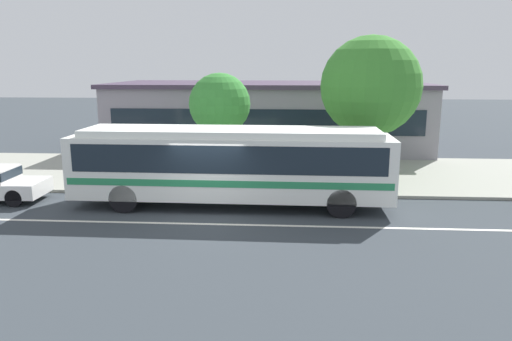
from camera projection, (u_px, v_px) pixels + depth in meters
name	position (u px, v px, depth m)	size (l,w,h in m)	color
ground_plane	(207.00, 216.00, 16.49)	(120.00, 120.00, 0.00)	#343B41
sidewalk_slab	(230.00, 172.00, 23.03)	(60.00, 8.00, 0.12)	#97998C
lane_stripe_center	(203.00, 224.00, 15.71)	(56.00, 0.16, 0.01)	silver
transit_bus	(232.00, 161.00, 17.43)	(11.44, 2.66, 2.85)	white
pedestrian_waiting_near_sign	(145.00, 163.00, 19.91)	(0.48, 0.48, 1.68)	#18314D
pedestrian_walking_along_curb	(339.00, 162.00, 20.22)	(0.40, 0.40, 1.64)	navy
pedestrian_standing_by_tree	(324.00, 162.00, 20.30)	(0.37, 0.37, 1.65)	#67595F
bus_stop_sign	(373.00, 153.00, 19.04)	(0.14, 0.44, 2.41)	gray
street_tree_near_stop	(220.00, 104.00, 21.65)	(2.76, 2.76, 4.62)	brown
street_tree_mid_block	(371.00, 86.00, 20.92)	(4.35, 4.35, 6.22)	brown
station_building	(268.00, 116.00, 29.66)	(18.73, 8.29, 4.04)	gray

